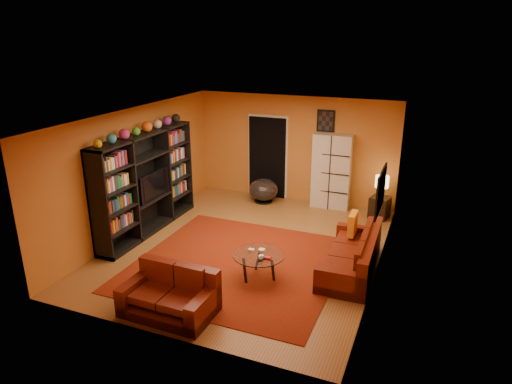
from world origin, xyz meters
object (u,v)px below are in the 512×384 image
at_px(entertainment_unit, 146,183).
at_px(storage_cabinet, 331,171).
at_px(tv, 150,185).
at_px(loveseat, 172,294).
at_px(side_table, 380,207).
at_px(table_lamp, 382,182).
at_px(coffee_table, 259,257).
at_px(sofa, 355,256).
at_px(bowl_chair, 263,190).

distance_m(entertainment_unit, storage_cabinet, 4.31).
height_order(tv, storage_cabinet, storage_cabinet).
xyz_separation_m(tv, loveseat, (2.01, -2.48, -0.72)).
relative_size(entertainment_unit, loveseat, 2.17).
height_order(entertainment_unit, side_table, entertainment_unit).
bearing_deg(loveseat, table_lamp, -24.93).
height_order(loveseat, coffee_table, loveseat).
distance_m(sofa, coffee_table, 1.73).
bearing_deg(coffee_table, entertainment_unit, 160.72).
relative_size(entertainment_unit, table_lamp, 6.01).
relative_size(tv, side_table, 1.99).
bearing_deg(tv, coffee_table, -110.67).
bearing_deg(bowl_chair, side_table, 0.49).
xyz_separation_m(coffee_table, side_table, (1.55, 3.55, -0.15)).
distance_m(storage_cabinet, side_table, 1.40).
relative_size(entertainment_unit, side_table, 6.00).
height_order(entertainment_unit, storage_cabinet, entertainment_unit).
xyz_separation_m(bowl_chair, side_table, (2.82, 0.02, -0.06)).
height_order(coffee_table, bowl_chair, bowl_chair).
relative_size(tv, storage_cabinet, 0.56).
bearing_deg(bowl_chair, coffee_table, -70.18).
height_order(sofa, coffee_table, sofa).
bearing_deg(bowl_chair, sofa, -43.86).
distance_m(entertainment_unit, coffee_table, 3.16).
bearing_deg(table_lamp, loveseat, -116.02).
relative_size(sofa, loveseat, 1.50).
relative_size(sofa, side_table, 4.15).
bearing_deg(table_lamp, storage_cabinet, 167.15).
bearing_deg(side_table, tv, -150.92).
relative_size(storage_cabinet, bowl_chair, 2.48).
bearing_deg(entertainment_unit, table_lamp, 29.41).
bearing_deg(bowl_chair, table_lamp, 0.49).
distance_m(sofa, bowl_chair, 3.82).
bearing_deg(storage_cabinet, sofa, -71.64).
distance_m(loveseat, side_table, 5.50).
xyz_separation_m(loveseat, bowl_chair, (-0.41, 4.92, 0.03)).
height_order(storage_cabinet, side_table, storage_cabinet).
bearing_deg(sofa, storage_cabinet, 109.88).
bearing_deg(bowl_chair, entertainment_unit, -123.48).
relative_size(entertainment_unit, storage_cabinet, 1.67).
bearing_deg(storage_cabinet, loveseat, -105.81).
relative_size(tv, sofa, 0.48).
relative_size(sofa, table_lamp, 4.16).
bearing_deg(tv, side_table, -60.92).
distance_m(bowl_chair, table_lamp, 2.87).
bearing_deg(storage_cabinet, entertainment_unit, -142.22).
relative_size(tv, bowl_chair, 1.38).
relative_size(coffee_table, table_lamp, 1.78).
xyz_separation_m(loveseat, table_lamp, (2.41, 4.95, 0.57)).
xyz_separation_m(storage_cabinet, bowl_chair, (-1.61, -0.30, -0.58)).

